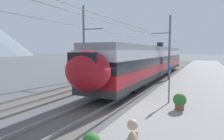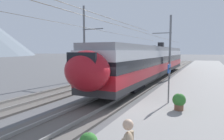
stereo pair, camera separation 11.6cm
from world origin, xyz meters
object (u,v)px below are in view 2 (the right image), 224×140
at_px(train_far_track, 148,57).
at_px(potted_plant_by_shelter, 179,101).
at_px(catenary_mast_mid, 169,47).
at_px(platform_sign, 169,75).
at_px(train_near_platform, 152,61).
at_px(catenary_mast_far_side, 85,42).

distance_m(train_far_track, potted_plant_by_shelter, 29.16).
bearing_deg(catenary_mast_mid, platform_sign, -169.87).
relative_size(train_near_platform, potted_plant_by_shelter, 33.69).
relative_size(catenary_mast_far_side, potted_plant_by_shelter, 52.12).
bearing_deg(catenary_mast_mid, catenary_mast_far_side, 116.20).
distance_m(train_near_platform, platform_sign, 11.90).
bearing_deg(train_far_track, train_near_platform, -162.92).
relative_size(catenary_mast_mid, catenary_mast_far_side, 1.00).
distance_m(catenary_mast_mid, catenary_mast_far_side, 9.63).
xyz_separation_m(train_near_platform, train_far_track, (15.16, 4.66, -0.00)).
bearing_deg(train_far_track, catenary_mast_mid, -156.18).
xyz_separation_m(catenary_mast_mid, catenary_mast_far_side, (-4.25, 8.63, 0.50)).
distance_m(catenary_mast_mid, platform_sign, 12.13).
bearing_deg(potted_plant_by_shelter, platform_sign, 31.76).
distance_m(train_near_platform, catenary_mast_mid, 2.50).
relative_size(train_far_track, catenary_mast_far_side, 0.60).
height_order(catenary_mast_far_side, potted_plant_by_shelter, catenary_mast_far_side).
xyz_separation_m(train_far_track, catenary_mast_mid, (-14.61, -6.45, 1.66)).
xyz_separation_m(catenary_mast_far_side, potted_plant_by_shelter, (-8.75, -11.48, -3.57)).
height_order(train_near_platform, catenary_mast_mid, catenary_mast_mid).
bearing_deg(potted_plant_by_shelter, catenary_mast_mid, 12.37).
bearing_deg(train_near_platform, catenary_mast_mid, -72.77).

